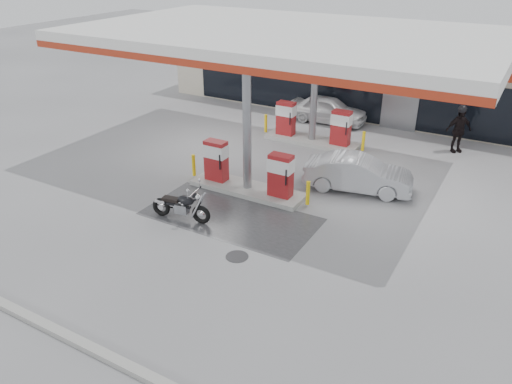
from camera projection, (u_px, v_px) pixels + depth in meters
ground at (219, 213)px, 17.52m from camera, size 90.00×90.00×0.00m
wet_patch at (231, 216)px, 17.30m from camera, size 6.00×3.00×0.00m
drain_cover at (237, 257)px, 15.08m from camera, size 0.70×0.70×0.01m
kerb at (58, 332)px, 12.05m from camera, size 28.00×0.25×0.15m
store_building at (369, 68)px, 29.01m from camera, size 22.00×8.22×4.00m
canopy at (286, 38)px, 19.05m from camera, size 16.00×10.02×5.51m
pump_island_near at (247, 174)px, 18.76m from camera, size 5.14×1.30×1.78m
pump_island_far at (312, 128)px, 23.42m from camera, size 5.14×1.30×1.78m
parked_motorcycle at (182, 206)px, 16.89m from camera, size 2.20×0.84×1.13m
sedan_white at (328, 109)px, 26.15m from camera, size 4.10×1.70×1.39m
attendant at (314, 107)px, 26.03m from camera, size 0.80×0.95×1.73m
hatchback_silver at (358, 174)px, 18.89m from camera, size 4.27×2.22×1.34m
parked_car_left at (263, 86)px, 30.78m from camera, size 4.24×1.85×1.22m
parked_car_right at (437, 113)px, 26.18m from camera, size 3.60×1.69×1.00m
biker_walking at (458, 130)px, 22.27m from camera, size 1.23×1.14×2.03m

